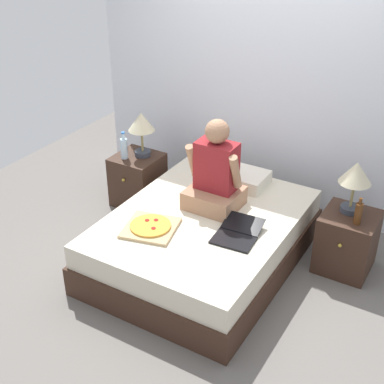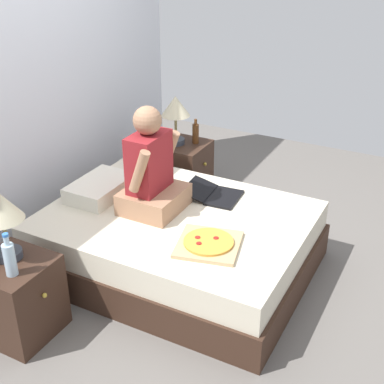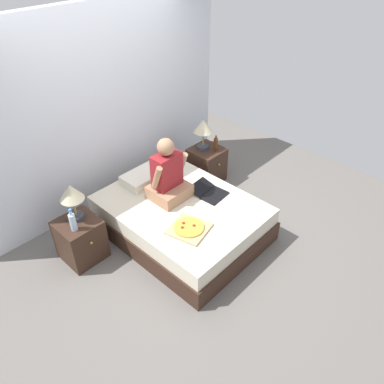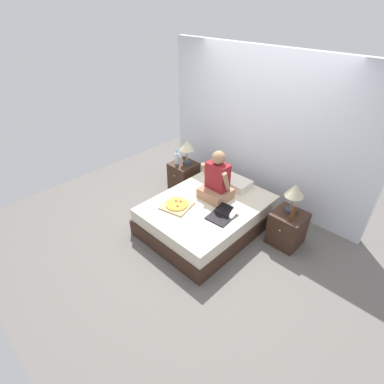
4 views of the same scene
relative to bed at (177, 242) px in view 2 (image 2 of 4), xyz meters
name	(u,v)px [view 2 (image 2 of 4)]	position (x,y,z in m)	size (l,w,h in m)	color
ground_plane	(178,267)	(0.00, 0.00, -0.23)	(5.78, 5.78, 0.00)	#66605B
wall_back	(25,84)	(0.00, 1.31, 1.02)	(3.78, 0.12, 2.50)	silver
bed	(177,242)	(0.00, 0.00, 0.00)	(1.45, 1.90, 0.46)	#382319
nightstand_left	(18,298)	(-1.07, 0.54, 0.03)	(0.44, 0.47, 0.52)	#382319
lamp_on_left_nightstand	(1,211)	(-1.03, 0.59, 0.62)	(0.26, 0.26, 0.45)	#333842
water_bottle	(10,258)	(-1.15, 0.45, 0.41)	(0.07, 0.07, 0.28)	silver
nightstand_right	(183,169)	(1.07, 0.54, 0.03)	(0.44, 0.47, 0.52)	#382319
lamp_on_right_nightstand	(176,110)	(1.04, 0.59, 0.62)	(0.26, 0.26, 0.45)	#333842
beer_bottle	(196,133)	(1.14, 0.44, 0.39)	(0.06, 0.06, 0.23)	#512D14
pillow	(100,188)	(-0.01, 0.67, 0.30)	(0.52, 0.34, 0.12)	silver
person_seated	(151,173)	(-0.01, 0.20, 0.52)	(0.47, 0.40, 0.78)	#A37556
laptop	(216,195)	(0.37, -0.13, 0.26)	(0.35, 0.44, 0.07)	black
pizza_box	(209,244)	(-0.27, -0.39, 0.25)	(0.48, 0.48, 0.05)	tan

